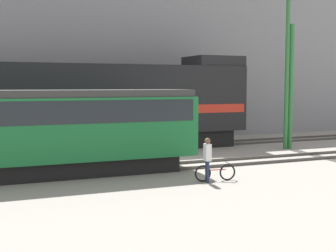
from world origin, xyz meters
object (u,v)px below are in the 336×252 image
person (207,155)px  utility_pole_center (287,68)px  freight_locomotive (98,106)px  utility_pole_right (291,87)px  streetcar (42,128)px  bicycle (215,173)px

person → utility_pole_center: bearing=38.0°
freight_locomotive → utility_pole_right: 11.15m
utility_pole_center → person: bearing=-142.0°
utility_pole_center → streetcar: bearing=-167.1°
person → streetcar: bearing=148.8°
person → utility_pole_right: 11.42m
utility_pole_center → utility_pole_right: size_ratio=1.30×
freight_locomotive → person: freight_locomotive is taller
freight_locomotive → streetcar: freight_locomotive is taller
bicycle → person: 0.82m
streetcar → utility_pole_right: bearing=12.7°
utility_pole_right → person: bearing=-143.0°
freight_locomotive → utility_pole_center: bearing=-17.6°
bicycle → utility_pole_right: utility_pole_right is taller
bicycle → utility_pole_right: size_ratio=0.23×
streetcar → utility_pole_right: utility_pole_right is taller
utility_pole_center → utility_pole_right: (0.31, 0.00, -1.06)m
streetcar → bicycle: (6.06, -3.33, -1.68)m
freight_locomotive → bicycle: (2.11, -9.87, -2.21)m
freight_locomotive → streetcar: bearing=-121.1°
bicycle → utility_pole_right: (8.50, 6.60, 3.27)m
freight_locomotive → utility_pole_right: (10.61, -3.27, 1.06)m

